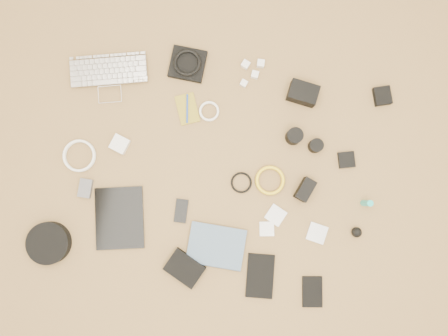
% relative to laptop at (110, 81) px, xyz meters
% --- Properties ---
extents(room_shell, '(4.04, 4.04, 2.58)m').
position_rel_laptop_xyz_m(room_shell, '(0.55, -0.32, 1.24)').
color(room_shell, '#926843').
rests_on(room_shell, ground).
extents(laptop, '(0.41, 0.33, 0.03)m').
position_rel_laptop_xyz_m(laptop, '(0.00, 0.00, 0.00)').
color(laptop, silver).
rests_on(laptop, ground).
extents(headphone_pouch, '(0.16, 0.15, 0.03)m').
position_rel_laptop_xyz_m(headphone_pouch, '(0.34, 0.15, 0.00)').
color(headphone_pouch, black).
rests_on(headphone_pouch, ground).
extents(headphones, '(0.13, 0.13, 0.02)m').
position_rel_laptop_xyz_m(headphones, '(0.34, 0.15, 0.02)').
color(headphones, black).
rests_on(headphones, headphone_pouch).
extents(charger_a, '(0.03, 0.03, 0.03)m').
position_rel_laptop_xyz_m(charger_a, '(0.67, 0.21, 0.00)').
color(charger_a, white).
rests_on(charger_a, ground).
extents(charger_b, '(0.04, 0.04, 0.03)m').
position_rel_laptop_xyz_m(charger_b, '(0.60, 0.19, 0.00)').
color(charger_b, white).
rests_on(charger_b, ground).
extents(charger_c, '(0.03, 0.03, 0.03)m').
position_rel_laptop_xyz_m(charger_c, '(0.65, 0.16, 0.00)').
color(charger_c, white).
rests_on(charger_c, ground).
extents(charger_d, '(0.04, 0.04, 0.03)m').
position_rel_laptop_xyz_m(charger_d, '(0.61, 0.11, -0.00)').
color(charger_d, white).
rests_on(charger_d, ground).
extents(dslr_camera, '(0.14, 0.10, 0.08)m').
position_rel_laptop_xyz_m(dslr_camera, '(0.88, 0.11, 0.02)').
color(dslr_camera, black).
rests_on(dslr_camera, ground).
extents(lens_pouch, '(0.10, 0.11, 0.03)m').
position_rel_laptop_xyz_m(lens_pouch, '(1.25, 0.17, 0.00)').
color(lens_pouch, black).
rests_on(lens_pouch, ground).
extents(notebook_olive, '(0.14, 0.16, 0.01)m').
position_rel_laptop_xyz_m(notebook_olive, '(0.38, -0.06, -0.01)').
color(notebook_olive, olive).
rests_on(notebook_olive, ground).
extents(pen_blue, '(0.03, 0.13, 0.01)m').
position_rel_laptop_xyz_m(pen_blue, '(0.38, -0.06, -0.00)').
color(pen_blue, '#153BB2').
rests_on(pen_blue, notebook_olive).
extents(cable_white_a, '(0.11, 0.11, 0.01)m').
position_rel_laptop_xyz_m(cable_white_a, '(0.48, -0.05, -0.01)').
color(cable_white_a, white).
rests_on(cable_white_a, ground).
extents(lens_a, '(0.09, 0.09, 0.08)m').
position_rel_laptop_xyz_m(lens_a, '(0.88, -0.10, 0.03)').
color(lens_a, black).
rests_on(lens_a, ground).
extents(lens_b, '(0.08, 0.08, 0.06)m').
position_rel_laptop_xyz_m(lens_b, '(0.99, -0.12, 0.01)').
color(lens_b, black).
rests_on(lens_b, ground).
extents(card_reader, '(0.09, 0.09, 0.02)m').
position_rel_laptop_xyz_m(card_reader, '(1.14, -0.15, -0.00)').
color(card_reader, black).
rests_on(card_reader, ground).
extents(power_brick, '(0.09, 0.09, 0.03)m').
position_rel_laptop_xyz_m(power_brick, '(0.11, -0.28, 0.00)').
color(power_brick, white).
rests_on(power_brick, ground).
extents(cable_white_b, '(0.19, 0.19, 0.01)m').
position_rel_laptop_xyz_m(cable_white_b, '(-0.06, -0.37, -0.01)').
color(cable_white_b, white).
rests_on(cable_white_b, ground).
extents(cable_black, '(0.10, 0.10, 0.01)m').
position_rel_laptop_xyz_m(cable_black, '(0.69, -0.35, -0.01)').
color(cable_black, black).
rests_on(cable_black, ground).
extents(cable_yellow, '(0.16, 0.16, 0.02)m').
position_rel_laptop_xyz_m(cable_yellow, '(0.81, -0.31, -0.01)').
color(cable_yellow, yellow).
rests_on(cable_yellow, ground).
extents(flash, '(0.09, 0.12, 0.08)m').
position_rel_laptop_xyz_m(flash, '(0.97, -0.32, 0.02)').
color(flash, black).
rests_on(flash, ground).
extents(lens_cleaner, '(0.03, 0.03, 0.10)m').
position_rel_laptop_xyz_m(lens_cleaner, '(1.25, -0.33, 0.03)').
color(lens_cleaner, '#1BB0AC').
rests_on(lens_cleaner, ground).
extents(battery_charger, '(0.06, 0.09, 0.02)m').
position_rel_laptop_xyz_m(battery_charger, '(-0.01, -0.51, -0.00)').
color(battery_charger, '#545458').
rests_on(battery_charger, ground).
extents(tablet, '(0.28, 0.32, 0.01)m').
position_rel_laptop_xyz_m(tablet, '(0.17, -0.61, -0.01)').
color(tablet, black).
rests_on(tablet, ground).
extents(phone, '(0.06, 0.11, 0.01)m').
position_rel_laptop_xyz_m(phone, '(0.44, -0.52, -0.01)').
color(phone, black).
rests_on(phone, ground).
extents(filter_case_left, '(0.08, 0.08, 0.01)m').
position_rel_laptop_xyz_m(filter_case_left, '(0.84, -0.53, -0.01)').
color(filter_case_left, silver).
rests_on(filter_case_left, ground).
extents(filter_case_mid, '(0.10, 0.10, 0.01)m').
position_rel_laptop_xyz_m(filter_case_mid, '(0.87, -0.46, -0.01)').
color(filter_case_mid, silver).
rests_on(filter_case_mid, ground).
extents(filter_case_right, '(0.09, 0.09, 0.01)m').
position_rel_laptop_xyz_m(filter_case_right, '(1.07, -0.51, -0.01)').
color(filter_case_right, silver).
rests_on(filter_case_right, ground).
extents(air_blower, '(0.05, 0.05, 0.05)m').
position_rel_laptop_xyz_m(air_blower, '(1.24, -0.47, 0.01)').
color(air_blower, black).
rests_on(air_blower, ground).
extents(headphone_case, '(0.24, 0.24, 0.05)m').
position_rel_laptop_xyz_m(headphone_case, '(-0.11, -0.78, 0.01)').
color(headphone_case, black).
rests_on(headphone_case, ground).
extents(drive_case, '(0.19, 0.17, 0.04)m').
position_rel_laptop_xyz_m(drive_case, '(0.51, -0.77, 0.01)').
color(drive_case, black).
rests_on(drive_case, ground).
extents(paperback, '(0.26, 0.19, 0.02)m').
position_rel_laptop_xyz_m(paperback, '(0.63, -0.74, -0.00)').
color(paperback, '#485F7A').
rests_on(paperback, ground).
extents(notebook_black_a, '(0.14, 0.21, 0.01)m').
position_rel_laptop_xyz_m(notebook_black_a, '(0.85, -0.74, -0.01)').
color(notebook_black_a, black).
rests_on(notebook_black_a, ground).
extents(notebook_black_b, '(0.11, 0.15, 0.01)m').
position_rel_laptop_xyz_m(notebook_black_b, '(1.09, -0.77, -0.01)').
color(notebook_black_b, black).
rests_on(notebook_black_b, ground).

